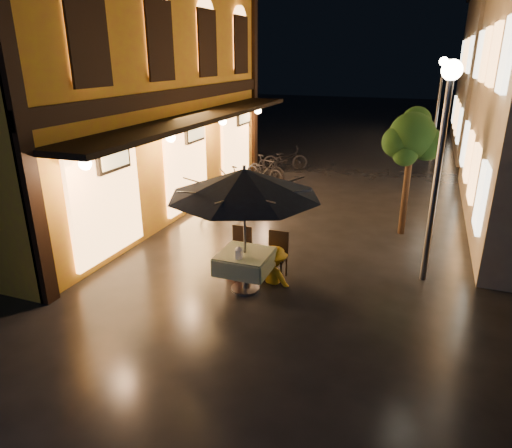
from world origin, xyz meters
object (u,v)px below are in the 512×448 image
at_px(patio_umbrella, 244,183).
at_px(table_lantern, 239,252).
at_px(person_yellow, 275,248).
at_px(streetlamp_near, 443,136).
at_px(bicycle_0, 228,203).
at_px(person_orange, 238,243).
at_px(cafe_table, 245,262).

distance_m(patio_umbrella, table_lantern, 1.26).
xyz_separation_m(table_lantern, person_yellow, (0.42, 0.81, -0.19)).
relative_size(streetlamp_near, bicycle_0, 2.59).
xyz_separation_m(table_lantern, person_orange, (-0.37, 0.82, -0.21)).
height_order(patio_umbrella, person_orange, patio_umbrella).
distance_m(cafe_table, bicycle_0, 4.24).
bearing_deg(patio_umbrella, cafe_table, -104.04).
distance_m(table_lantern, person_yellow, 0.94).
xyz_separation_m(patio_umbrella, person_yellow, (0.42, 0.53, -1.42)).
distance_m(streetlamp_near, person_yellow, 3.74).
relative_size(cafe_table, patio_umbrella, 0.35).
xyz_separation_m(streetlamp_near, person_yellow, (-2.81, -1.14, -2.19)).
bearing_deg(cafe_table, table_lantern, -90.00).
bearing_deg(patio_umbrella, person_orange, 125.07).
xyz_separation_m(streetlamp_near, table_lantern, (-3.23, -1.96, -2.00)).
distance_m(table_lantern, person_orange, 0.92).
bearing_deg(table_lantern, streetlamp_near, 31.19).
bearing_deg(streetlamp_near, patio_umbrella, -152.65).
distance_m(patio_umbrella, bicycle_0, 4.58).
height_order(table_lantern, person_yellow, person_yellow).
distance_m(cafe_table, patio_umbrella, 1.56).
bearing_deg(person_orange, bicycle_0, -43.17).
bearing_deg(person_orange, person_yellow, -160.70).
xyz_separation_m(cafe_table, person_yellow, (0.42, 0.53, 0.14)).
xyz_separation_m(person_orange, bicycle_0, (-1.64, 3.20, -0.28)).
relative_size(table_lantern, bicycle_0, 0.15).
bearing_deg(person_yellow, cafe_table, 67.75).
height_order(cafe_table, person_yellow, person_yellow).
bearing_deg(patio_umbrella, table_lantern, -90.00).
bearing_deg(person_yellow, streetlamp_near, -141.76).
bearing_deg(bicycle_0, person_orange, -168.49).
bearing_deg(patio_umbrella, streetlamp_near, 27.35).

